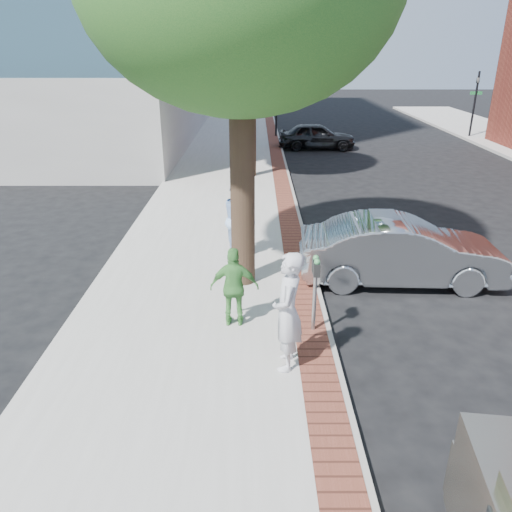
{
  "coord_description": "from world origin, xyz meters",
  "views": [
    {
      "loc": [
        -0.33,
        -8.33,
        5.04
      ],
      "look_at": [
        -0.32,
        0.83,
        1.2
      ],
      "focal_mm": 35.0,
      "sensor_mm": 36.0,
      "label": 1
    }
  ],
  "objects_px": {
    "parking_meter": "(316,279)",
    "person_green": "(234,287)",
    "person_gray": "(288,312)",
    "sedan_silver": "(401,251)",
    "person_officer": "(240,219)",
    "bg_car": "(317,136)"
  },
  "relations": [
    {
      "from": "parking_meter",
      "to": "person_green",
      "type": "xyz_separation_m",
      "value": [
        -1.47,
        0.22,
        -0.28
      ]
    },
    {
      "from": "person_officer",
      "to": "bg_car",
      "type": "height_order",
      "value": "person_officer"
    },
    {
      "from": "person_gray",
      "to": "bg_car",
      "type": "height_order",
      "value": "person_gray"
    },
    {
      "from": "person_officer",
      "to": "sedan_silver",
      "type": "bearing_deg",
      "value": -118.25
    },
    {
      "from": "person_green",
      "to": "sedan_silver",
      "type": "height_order",
      "value": "person_green"
    },
    {
      "from": "person_green",
      "to": "person_officer",
      "type": "bearing_deg",
      "value": -89.05
    },
    {
      "from": "bg_car",
      "to": "person_gray",
      "type": "bearing_deg",
      "value": 173.04
    },
    {
      "from": "parking_meter",
      "to": "person_green",
      "type": "bearing_deg",
      "value": 171.45
    },
    {
      "from": "parking_meter",
      "to": "person_gray",
      "type": "height_order",
      "value": "person_gray"
    },
    {
      "from": "parking_meter",
      "to": "sedan_silver",
      "type": "relative_size",
      "value": 0.32
    },
    {
      "from": "person_gray",
      "to": "person_green",
      "type": "height_order",
      "value": "person_gray"
    },
    {
      "from": "person_officer",
      "to": "sedan_silver",
      "type": "relative_size",
      "value": 0.43
    },
    {
      "from": "parking_meter",
      "to": "bg_car",
      "type": "distance_m",
      "value": 18.96
    },
    {
      "from": "person_officer",
      "to": "sedan_silver",
      "type": "distance_m",
      "value": 3.92
    },
    {
      "from": "parking_meter",
      "to": "sedan_silver",
      "type": "height_order",
      "value": "parking_meter"
    },
    {
      "from": "person_officer",
      "to": "person_green",
      "type": "xyz_separation_m",
      "value": [
        0.0,
        -3.38,
        -0.21
      ]
    },
    {
      "from": "parking_meter",
      "to": "person_gray",
      "type": "xyz_separation_m",
      "value": [
        -0.57,
        -1.14,
        -0.05
      ]
    },
    {
      "from": "sedan_silver",
      "to": "bg_car",
      "type": "xyz_separation_m",
      "value": [
        -0.06,
        16.42,
        -0.07
      ]
    },
    {
      "from": "parking_meter",
      "to": "person_officer",
      "type": "height_order",
      "value": "person_officer"
    },
    {
      "from": "person_gray",
      "to": "person_officer",
      "type": "relative_size",
      "value": 1.02
    },
    {
      "from": "person_green",
      "to": "parking_meter",
      "type": "bearing_deg",
      "value": 172.36
    },
    {
      "from": "person_gray",
      "to": "person_officer",
      "type": "distance_m",
      "value": 4.82
    }
  ]
}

